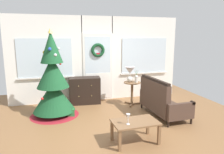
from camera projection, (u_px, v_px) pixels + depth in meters
The scene contains 11 objects.
ground_plane at pixel (116, 126), 4.59m from camera, with size 6.76×6.76×0.00m, color brown.
back_wall_with_door at pixel (98, 59), 6.32m from camera, with size 5.20×0.19×2.55m.
christmas_tree at pixel (53, 84), 5.08m from camera, with size 1.20×1.20×2.14m.
dresser_cabinet at pixel (85, 90), 6.10m from camera, with size 0.93×0.49×0.78m.
settee_sofa at pixel (161, 101), 5.14m from camera, with size 0.78×1.48×0.96m.
side_table at pixel (132, 89), 5.96m from camera, with size 0.50×0.48×0.67m.
table_lamp at pixel (130, 72), 5.89m from camera, with size 0.28×0.28×0.44m.
flower_vase at pixel (136, 78), 5.87m from camera, with size 0.11×0.10×0.35m.
coffee_table at pixel (135, 124), 3.83m from camera, with size 0.86×0.56×0.41m.
wine_glass at pixel (128, 117), 3.66m from camera, with size 0.08×0.08×0.20m.
gift_box at pixel (71, 113), 5.14m from camera, with size 0.19×0.17×0.19m, color #266633.
Camera 1 is at (-1.20, -4.13, 1.94)m, focal length 33.24 mm.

